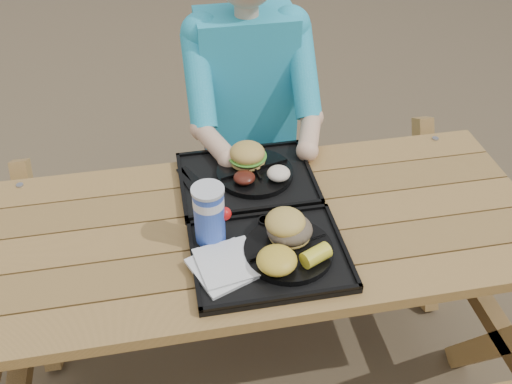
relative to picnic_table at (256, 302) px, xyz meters
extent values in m
plane|color=#999999|center=(0.00, 0.00, -0.38)|extent=(60.00, 60.00, 0.00)
cube|color=black|center=(0.01, -0.15, 0.39)|extent=(0.45, 0.35, 0.02)
cube|color=black|center=(0.01, 0.21, 0.39)|extent=(0.45, 0.35, 0.02)
cylinder|color=black|center=(0.07, -0.16, 0.41)|extent=(0.26, 0.26, 0.02)
cylinder|color=black|center=(0.04, 0.22, 0.41)|extent=(0.26, 0.26, 0.02)
cube|color=silver|center=(-0.13, -0.19, 0.40)|extent=(0.22, 0.22, 0.02)
cylinder|color=#183DB6|center=(-0.15, -0.06, 0.49)|extent=(0.09, 0.09, 0.18)
cylinder|color=black|center=(0.02, -0.03, 0.41)|extent=(0.04, 0.04, 0.03)
cylinder|color=yellow|center=(0.08, -0.02, 0.41)|extent=(0.05, 0.05, 0.03)
ellipsoid|color=gold|center=(0.02, -0.23, 0.44)|extent=(0.11, 0.11, 0.06)
cube|color=black|center=(-0.17, 0.23, 0.40)|extent=(0.10, 0.16, 0.01)
ellipsoid|color=#48170E|center=(-0.01, 0.17, 0.43)|extent=(0.07, 0.07, 0.03)
ellipsoid|color=silver|center=(0.11, 0.16, 0.44)|extent=(0.08, 0.08, 0.04)
camera|label=1|loc=(-0.24, -1.28, 1.59)|focal=40.00mm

